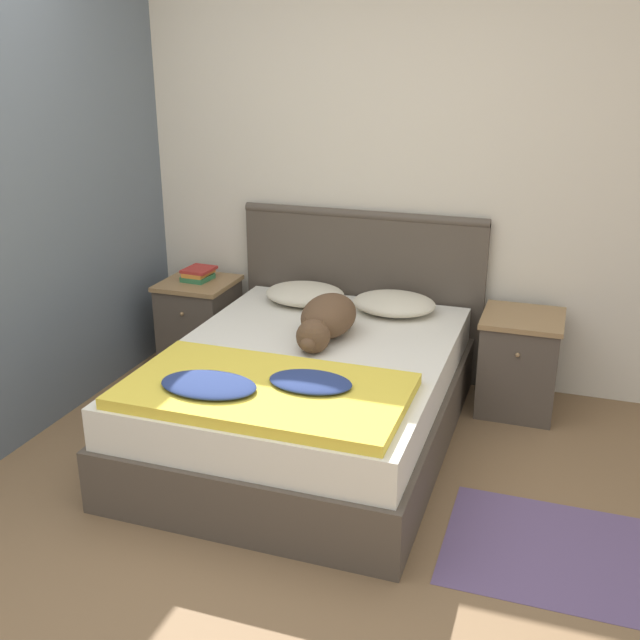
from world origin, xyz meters
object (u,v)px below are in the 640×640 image
Objects in this scene: dog at (326,319)px; book_stack at (198,274)px; pillow_left at (305,294)px; pillow_right at (394,303)px; nightstand_left at (200,323)px; nightstand_right at (519,363)px; bed at (308,396)px.

dog reaches higher than book_stack.
pillow_left is 1.00× the size of pillow_right.
dog reaches higher than pillow_right.
nightstand_right is at bearing 0.00° from nightstand_left.
pillow_left is at bearing -179.44° from nightstand_right.
book_stack is (-0.74, 0.04, 0.04)m from pillow_left.
nightstand_left is 1.21m from dog.
pillow_right is (0.28, 0.71, 0.31)m from bed.
pillow_right is at bearing -179.02° from nightstand_right.
book_stack is (-1.01, 0.76, 0.36)m from bed.
bed is at bearing -36.76° from book_stack.
dog reaches higher than bed.
dog is at bearing -59.00° from pillow_left.
pillow_left is 0.74× the size of dog.
dog is at bearing 80.97° from bed.
book_stack is (-0.01, 0.03, 0.32)m from nightstand_left.
nightstand_left is at bearing 144.11° from bed.
book_stack is at bearing 178.17° from pillow_right.
bed is at bearing -68.93° from pillow_left.
bed is 1.31m from book_stack.
dog is (0.03, 0.20, 0.36)m from bed.
bed is at bearing -99.03° from dog.
book_stack reaches higher than pillow_left.
pillow_right reaches higher than bed.
pillow_right is at bearing 0.00° from pillow_left.
dog is at bearing -26.82° from nightstand_left.
pillow_left reaches higher than bed.
nightstand_left is 1.31m from pillow_right.
pillow_right is (0.55, 0.00, 0.00)m from pillow_left.
dog is 1.18m from book_stack.
bed is at bearing -111.07° from pillow_right.
nightstand_right is 2.71× the size of book_stack.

